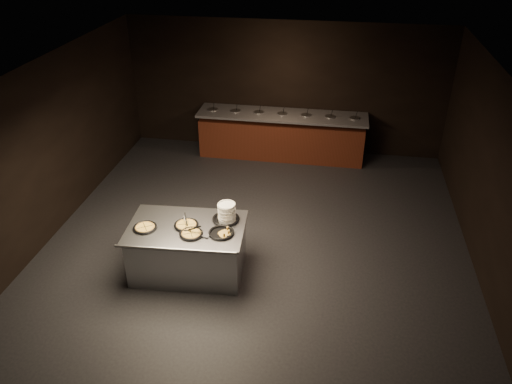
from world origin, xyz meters
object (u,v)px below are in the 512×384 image
Objects in this scene: pan_veggie_whole at (145,227)px; plate_stack at (227,213)px; pan_cheese_whole at (186,225)px; serving_counter at (188,250)px.

plate_stack is at bearing 18.99° from pan_veggie_whole.
plate_stack is 0.63m from pan_cheese_whole.
plate_stack is 0.82× the size of pan_cheese_whole.
pan_cheese_whole is (-0.00, 0.02, 0.45)m from serving_counter.
serving_counter is 0.85m from plate_stack.
serving_counter is at bearing -156.36° from plate_stack.
pan_cheese_whole is (0.58, 0.17, 0.00)m from pan_veggie_whole.
plate_stack reaches higher than serving_counter.
pan_veggie_whole is at bearing -169.48° from serving_counter.
plate_stack is 1.22m from pan_veggie_whole.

